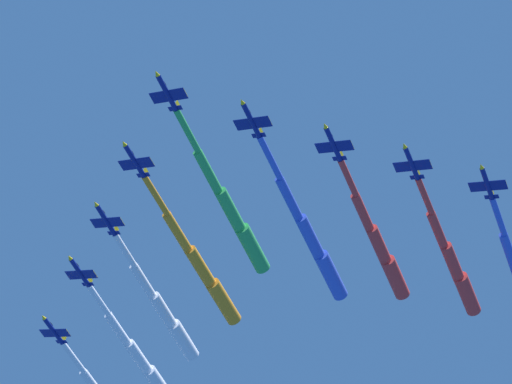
# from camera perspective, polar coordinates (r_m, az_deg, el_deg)

# --- Properties ---
(jet_lead) EXTENTS (30.31, 50.48, 4.46)m
(jet_lead) POSITION_cam_1_polar(r_m,az_deg,el_deg) (223.51, -1.37, -1.14)
(jet_lead) COLOR navy
(jet_port_inner) EXTENTS (30.76, 52.18, 4.53)m
(jet_port_inner) POSITION_cam_1_polar(r_m,az_deg,el_deg) (227.13, 3.15, -2.68)
(jet_port_inner) COLOR navy
(jet_starboard_inner) EXTENTS (29.19, 50.75, 4.51)m
(jet_starboard_inner) POSITION_cam_1_polar(r_m,az_deg,el_deg) (233.35, -3.06, -4.34)
(jet_starboard_inner) COLOR navy
(jet_port_mid) EXTENTS (27.67, 46.44, 4.55)m
(jet_port_mid) POSITION_cam_1_polar(r_m,az_deg,el_deg) (229.88, 6.98, -3.03)
(jet_port_mid) COLOR navy
(jet_starboard_mid) EXTENTS (28.03, 46.23, 4.52)m
(jet_starboard_mid) POSITION_cam_1_polar(r_m,az_deg,el_deg) (243.92, -5.21, -6.72)
(jet_starboard_mid) COLOR navy
(jet_port_outer) EXTENTS (27.76, 47.25, 4.53)m
(jet_port_outer) POSITION_cam_1_polar(r_m,az_deg,el_deg) (237.71, 11.04, -3.94)
(jet_port_outer) COLOR navy
(jet_starboard_outer) EXTENTS (28.23, 47.47, 4.50)m
(jet_starboard_outer) POSITION_cam_1_polar(r_m,az_deg,el_deg) (257.35, -6.58, -9.29)
(jet_starboard_outer) COLOR navy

